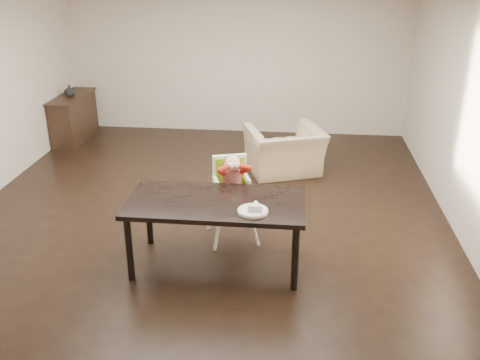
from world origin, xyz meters
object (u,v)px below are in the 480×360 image
(sideboard, at_px, (74,118))
(dining_table, at_px, (216,208))
(high_chair, at_px, (232,179))
(armchair, at_px, (285,143))

(sideboard, bearing_deg, dining_table, -51.10)
(high_chair, height_order, sideboard, high_chair)
(high_chair, bearing_deg, armchair, 57.42)
(dining_table, bearing_deg, high_chair, 82.16)
(dining_table, xyz_separation_m, armchair, (0.63, 2.67, -0.21))
(dining_table, bearing_deg, sideboard, 128.90)
(sideboard, bearing_deg, high_chair, -45.22)
(dining_table, relative_size, high_chair, 1.76)
(dining_table, height_order, high_chair, high_chair)
(high_chair, height_order, armchair, high_chair)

